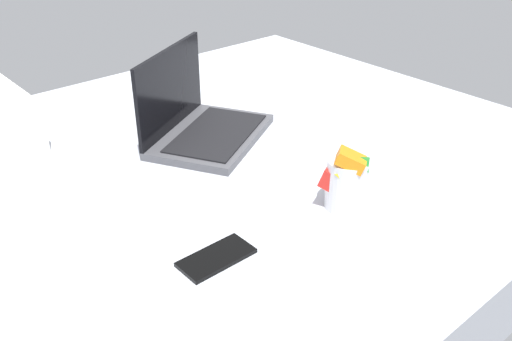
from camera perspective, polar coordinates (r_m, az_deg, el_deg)
bed_mattress at (r=138.97cm, az=-5.84°, el=-2.67°), size 180.00×140.00×18.00cm
laptop at (r=145.59cm, az=-5.72°, el=4.89°), size 40.03×36.17×23.00cm
snack_cup at (r=116.35cm, az=9.24°, el=-1.08°), size 10.27×10.88×14.22cm
cell_phone at (r=103.56cm, az=-4.06°, el=-8.83°), size 14.02×6.84×0.80cm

